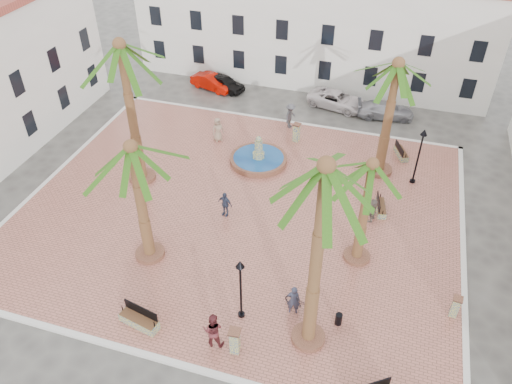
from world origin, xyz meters
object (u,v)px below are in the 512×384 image
at_px(bollard_se, 235,341).
at_px(car_red, 212,82).
at_px(bench_ne, 401,153).
at_px(pedestrian_north, 290,116).
at_px(palm_nw, 122,61).
at_px(bollard_n, 297,132).
at_px(palm_e, 370,177).
at_px(lamppost_e, 421,147).
at_px(lamppost_s, 240,280).
at_px(fountain, 259,158).
at_px(palm_s, 324,188).
at_px(pedestrian_fountain_a, 218,130).
at_px(car_silver, 385,110).
at_px(litter_bin, 339,319).
at_px(car_black, 224,83).
at_px(cyclist_a, 293,300).
at_px(bicycle_a, 301,303).
at_px(bench_s, 139,320).
at_px(pedestrian_fountain_b, 225,204).
at_px(palm_sw, 133,162).
at_px(pedestrian_east, 373,210).
at_px(cyclist_b, 213,330).
at_px(bench_e, 381,207).
at_px(car_white, 337,100).
at_px(palm_ne, 396,78).

height_order(bollard_se, car_red, bollard_se).
xyz_separation_m(bench_ne, pedestrian_north, (-8.37, 1.52, 0.73)).
relative_size(palm_nw, bollard_n, 6.69).
bearing_deg(palm_e, lamppost_e, 72.35).
distance_m(palm_e, lamppost_s, 7.87).
height_order(fountain, pedestrian_north, fountain).
distance_m(fountain, palm_s, 16.89).
distance_m(bench_ne, pedestrian_fountain_a, 13.09).
bearing_deg(car_silver, bollard_n, 125.21).
distance_m(litter_bin, car_black, 25.65).
relative_size(bollard_n, cyclist_a, 0.81).
bearing_deg(bicycle_a, bench_s, 129.92).
bearing_deg(palm_nw, pedestrian_fountain_a, 61.91).
xyz_separation_m(pedestrian_north, car_black, (-7.08, 4.70, -0.47)).
relative_size(bollard_se, pedestrian_fountain_b, 0.89).
relative_size(palm_sw, pedestrian_east, 4.84).
bearing_deg(lamppost_s, cyclist_b, -110.87).
bearing_deg(bicycle_a, pedestrian_fountain_b, 62.90).
relative_size(lamppost_e, bicycle_a, 2.25).
bearing_deg(palm_e, bench_e, 79.39).
bearing_deg(car_white, palm_ne, -139.43).
bearing_deg(bollard_se, car_red, 113.28).
xyz_separation_m(palm_sw, bench_s, (1.63, -4.33, -5.90)).
height_order(palm_sw, lamppost_e, palm_sw).
bearing_deg(pedestrian_north, pedestrian_east, -127.50).
height_order(bench_e, lamppost_e, lamppost_e).
bearing_deg(cyclist_a, palm_sw, -19.03).
relative_size(palm_ne, pedestrian_fountain_a, 4.47).
bearing_deg(palm_e, bench_s, -141.02).
relative_size(palm_s, pedestrian_north, 5.18).
relative_size(bench_s, car_black, 0.54).
bearing_deg(pedestrian_north, litter_bin, -144.97).
xyz_separation_m(fountain, car_black, (-6.13, 9.85, 0.24)).
xyz_separation_m(bench_e, cyclist_b, (-6.30, -11.78, 0.73)).
height_order(lamppost_s, car_silver, lamppost_s).
bearing_deg(palm_e, pedestrian_fountain_b, 171.00).
xyz_separation_m(litter_bin, car_black, (-13.69, 21.68, 0.19)).
height_order(bench_ne, car_black, car_black).
bearing_deg(car_red, lamppost_s, -138.31).
distance_m(palm_ne, cyclist_b, 17.89).
bearing_deg(palm_e, cyclist_b, -126.50).
relative_size(litter_bin, pedestrian_fountain_b, 0.40).
xyz_separation_m(lamppost_e, car_silver, (-2.62, 8.32, -2.21)).
xyz_separation_m(pedestrian_fountain_b, car_red, (-6.84, 15.60, -0.33)).
bearing_deg(palm_e, palm_sw, -163.94).
xyz_separation_m(bench_s, bench_ne, (10.77, 18.27, -0.05)).
xyz_separation_m(palm_e, bollard_n, (-5.92, 10.58, -4.72)).
height_order(palm_ne, lamppost_s, palm_ne).
xyz_separation_m(palm_s, litter_bin, (1.19, 1.25, -8.52)).
bearing_deg(pedestrian_fountain_a, palm_sw, -132.41).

